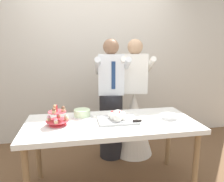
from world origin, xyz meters
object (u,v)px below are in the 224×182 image
(main_cake_tray, at_px, (118,117))
(plate_stack, at_px, (169,116))
(round_cake, at_px, (82,113))
(cupcake_stand, at_px, (57,117))
(person_groom, at_px, (111,106))
(dessert_table, at_px, (111,128))
(person_bride, at_px, (134,115))

(main_cake_tray, relative_size, plate_stack, 2.27)
(plate_stack, bearing_deg, main_cake_tray, 177.97)
(main_cake_tray, xyz_separation_m, round_cake, (-0.37, 0.21, -0.00))
(cupcake_stand, xyz_separation_m, plate_stack, (1.20, -0.02, -0.06))
(round_cake, height_order, person_groom, person_groom)
(dessert_table, bearing_deg, person_groom, 79.97)
(main_cake_tray, distance_m, plate_stack, 0.58)
(cupcake_stand, distance_m, main_cake_tray, 0.63)
(round_cake, bearing_deg, plate_stack, -13.90)
(dessert_table, height_order, plate_stack, plate_stack)
(dessert_table, distance_m, person_bride, 0.86)
(plate_stack, relative_size, person_groom, 0.12)
(main_cake_tray, bearing_deg, dessert_table, -175.78)
(cupcake_stand, distance_m, person_bride, 1.27)
(round_cake, relative_size, person_bride, 0.14)
(plate_stack, relative_size, person_bride, 0.12)
(plate_stack, height_order, person_groom, person_groom)
(plate_stack, distance_m, person_bride, 0.79)
(dessert_table, relative_size, cupcake_stand, 7.83)
(main_cake_tray, xyz_separation_m, plate_stack, (0.58, -0.02, -0.02))
(dessert_table, bearing_deg, cupcake_stand, 179.44)
(dessert_table, distance_m, plate_stack, 0.66)
(main_cake_tray, bearing_deg, cupcake_stand, 179.99)
(dessert_table, xyz_separation_m, cupcake_stand, (-0.55, 0.01, 0.15))
(cupcake_stand, bearing_deg, person_groom, 45.17)
(round_cake, xyz_separation_m, person_bride, (0.76, 0.50, -0.23))
(plate_stack, xyz_separation_m, person_groom, (-0.53, 0.70, -0.05))
(dessert_table, bearing_deg, main_cake_tray, 4.22)
(main_cake_tray, xyz_separation_m, person_groom, (0.05, 0.68, -0.07))
(plate_stack, bearing_deg, cupcake_stand, 179.02)
(cupcake_stand, height_order, person_bride, person_bride)
(round_cake, distance_m, person_groom, 0.63)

